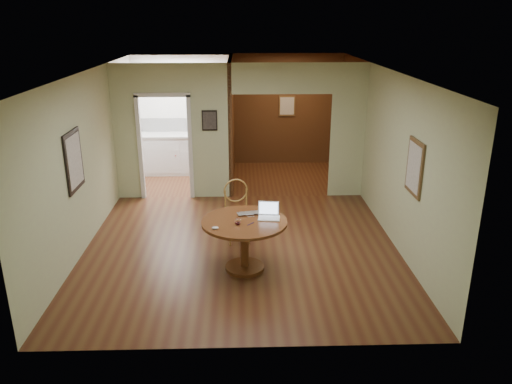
{
  "coord_description": "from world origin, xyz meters",
  "views": [
    {
      "loc": [
        0.01,
        -7.22,
        3.53
      ],
      "look_at": [
        0.23,
        -0.2,
        1.05
      ],
      "focal_mm": 35.0,
      "sensor_mm": 36.0,
      "label": 1
    }
  ],
  "objects_px": {
    "open_laptop": "(269,213)",
    "chair": "(237,207)",
    "dining_table": "(244,234)",
    "closed_laptop": "(250,215)"
  },
  "relations": [
    {
      "from": "open_laptop",
      "to": "closed_laptop",
      "type": "relative_size",
      "value": 0.97
    },
    {
      "from": "chair",
      "to": "open_laptop",
      "type": "height_order",
      "value": "chair"
    },
    {
      "from": "open_laptop",
      "to": "closed_laptop",
      "type": "distance_m",
      "value": 0.29
    },
    {
      "from": "dining_table",
      "to": "closed_laptop",
      "type": "height_order",
      "value": "closed_laptop"
    },
    {
      "from": "closed_laptop",
      "to": "dining_table",
      "type": "bearing_deg",
      "value": -125.08
    },
    {
      "from": "dining_table",
      "to": "open_laptop",
      "type": "relative_size",
      "value": 3.74
    },
    {
      "from": "open_laptop",
      "to": "chair",
      "type": "bearing_deg",
      "value": 124.27
    },
    {
      "from": "dining_table",
      "to": "chair",
      "type": "relative_size",
      "value": 1.19
    },
    {
      "from": "open_laptop",
      "to": "closed_laptop",
      "type": "xyz_separation_m",
      "value": [
        -0.28,
        0.06,
        -0.05
      ]
    },
    {
      "from": "chair",
      "to": "closed_laptop",
      "type": "bearing_deg",
      "value": -87.61
    }
  ]
}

